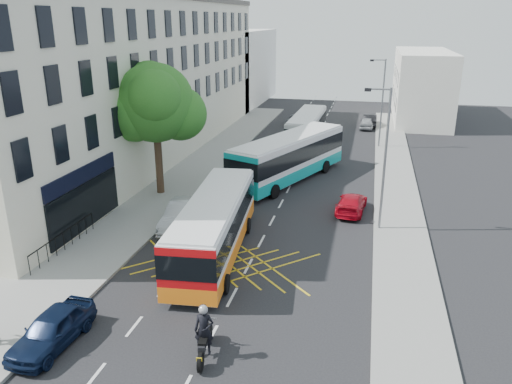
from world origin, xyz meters
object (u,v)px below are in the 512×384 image
Objects in this scene: street_tree at (155,104)px; bus_far at (307,128)px; bus_mid at (289,157)px; red_hatchback at (352,203)px; distant_car_grey at (296,120)px; bus_near at (214,226)px; parked_car_blue at (52,329)px; parked_car_silver at (183,215)px; lamp_near at (384,153)px; distant_car_silver at (367,123)px; motorbike at (204,332)px; distant_car_dark at (370,120)px; lamp_far at (381,99)px.

bus_far is (7.94, 16.98, -4.72)m from street_tree.
red_hatchback is (4.96, -5.62, -1.20)m from bus_mid.
red_hatchback is at bearing -72.90° from distant_car_grey.
parked_car_blue is (-3.63, -8.56, -0.95)m from bus_near.
street_tree is 11.45m from bus_near.
parked_car_silver is 30.68m from distant_car_grey.
lamp_near reaches higher than red_hatchback.
distant_car_grey is 7.96m from distant_car_silver.
lamp_near reaches higher than parked_car_silver.
motorbike is at bearing -80.53° from bus_near.
distant_car_grey is (-3.08, 41.63, -0.41)m from motorbike.
street_tree is 2.18× the size of red_hatchback.
distant_car_dark is (8.23, 1.71, 0.08)m from distant_car_grey.
parked_car_blue is 42.36m from distant_car_grey.
parked_car_silver is 1.14× the size of distant_car_dark.
parked_car_silver reaches higher than distant_car_dark.
parked_car_blue is (-11.80, -13.75, -3.95)m from lamp_near.
motorbike is at bearing -100.37° from lamp_far.
bus_mid is at bearing -87.74° from bus_far.
parked_car_silver is (-4.33, -22.04, -0.80)m from bus_far.
bus_far is 2.29× the size of parked_car_silver.
distant_car_grey is at bearing -68.53° from red_hatchback.
red_hatchback is at bearing -1.80° from street_tree.
street_tree is 0.72× the size of bus_mid.
bus_mid is 3.30× the size of distant_car_silver.
parked_car_silver reaches higher than distant_car_silver.
lamp_far reaches higher than distant_car_silver.
lamp_near is 1.98× the size of red_hatchback.
lamp_near is 2.03× the size of parked_car_blue.
street_tree reaches higher than lamp_near.
bus_near reaches higher than parked_car_silver.
motorbike is (-6.06, -33.10, -3.62)m from lamp_far.
lamp_far is 3.34× the size of motorbike.
lamp_far is at bearing 66.58° from bus_near.
motorbike reaches higher than distant_car_grey.
bus_far is 8.96m from distant_car_grey.
parked_car_blue is at bearing 74.45° from distant_car_dark.
distant_car_dark is at bearing 12.67° from distant_car_grey.
distant_car_grey is (1.95, 30.62, -0.17)m from parked_car_silver.
parked_car_blue is 0.98× the size of red_hatchback.
motorbike is 0.56× the size of distant_car_grey.
bus_near is (6.54, -8.15, -4.67)m from street_tree.
bus_far is at bearing 83.46° from motorbike.
distant_car_dark is (0.70, 27.68, 0.08)m from red_hatchback.
street_tree is 19.00m from motorbike.
red_hatchback is at bearing -95.28° from lamp_far.
red_hatchback is (13.10, -0.41, -5.71)m from street_tree.
street_tree reaches higher than parked_car_silver.
bus_mid reaches higher than parked_car_silver.
street_tree reaches higher than distant_car_grey.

